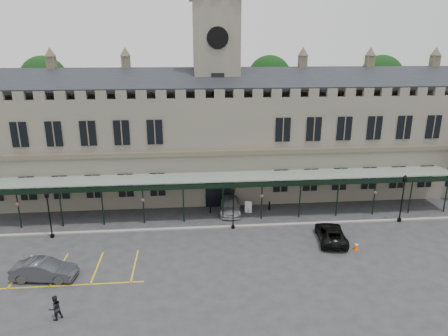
{
  "coord_description": "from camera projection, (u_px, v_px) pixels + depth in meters",
  "views": [
    {
      "loc": [
        -3.31,
        -30.38,
        17.3
      ],
      "look_at": [
        0.0,
        6.0,
        6.0
      ],
      "focal_mm": 32.0,
      "sensor_mm": 36.0,
      "label": 1
    }
  ],
  "objects": [
    {
      "name": "car_taxi",
      "position": [
        230.0,
        205.0,
        43.06
      ],
      "size": [
        2.64,
        5.4,
        1.51
      ],
      "primitive_type": "imported",
      "rotation": [
        0.0,
        0.0,
        -0.1
      ],
      "color": "#9B9EA3",
      "rests_on": "ground"
    },
    {
      "name": "canopy",
      "position": [
        223.0,
        197.0,
        40.69
      ],
      "size": [
        50.0,
        4.1,
        4.3
      ],
      "color": "#8C9E93",
      "rests_on": "ground"
    },
    {
      "name": "parking_markings",
      "position": [
        57.0,
        273.0,
        31.66
      ],
      "size": [
        16.0,
        6.0,
        0.01
      ],
      "primitive_type": null,
      "color": "gold",
      "rests_on": "ground"
    },
    {
      "name": "person_b",
      "position": [
        55.0,
        308.0,
        26.05
      ],
      "size": [
        1.06,
        1.05,
        1.72
      ],
      "primitive_type": "imported",
      "rotation": [
        0.0,
        0.0,
        3.9
      ],
      "color": "black",
      "rests_on": "ground"
    },
    {
      "name": "kerb",
      "position": [
        224.0,
        227.0,
        39.52
      ],
      "size": [
        60.0,
        0.4,
        0.12
      ],
      "primitive_type": "cube",
      "color": "gray",
      "rests_on": "ground"
    },
    {
      "name": "lamp_post_left",
      "position": [
        49.0,
        210.0,
        36.64
      ],
      "size": [
        0.45,
        0.45,
        4.71
      ],
      "color": "black",
      "rests_on": "ground"
    },
    {
      "name": "bollard_left",
      "position": [
        210.0,
        209.0,
        42.76
      ],
      "size": [
        0.15,
        0.15,
        0.84
      ],
      "primitive_type": "cylinder",
      "color": "black",
      "rests_on": "ground"
    },
    {
      "name": "sign_board",
      "position": [
        248.0,
        207.0,
        42.79
      ],
      "size": [
        0.74,
        0.27,
        1.3
      ],
      "rotation": [
        0.0,
        0.0,
        -0.3
      ],
      "color": "black",
      "rests_on": "ground"
    },
    {
      "name": "station_building",
      "position": [
        216.0,
        140.0,
        47.53
      ],
      "size": [
        60.0,
        10.36,
        17.3
      ],
      "color": "#645F53",
      "rests_on": "ground"
    },
    {
      "name": "tree_behind_left",
      "position": [
        44.0,
        80.0,
        52.39
      ],
      "size": [
        6.0,
        6.0,
        16.0
      ],
      "color": "#332314",
      "rests_on": "ground"
    },
    {
      "name": "lamp_post_mid",
      "position": [
        233.0,
        203.0,
        38.53
      ],
      "size": [
        0.42,
        0.42,
        4.45
      ],
      "color": "black",
      "rests_on": "ground"
    },
    {
      "name": "bollard_right",
      "position": [
        269.0,
        206.0,
        43.56
      ],
      "size": [
        0.17,
        0.17,
        0.98
      ],
      "primitive_type": "cylinder",
      "color": "black",
      "rests_on": "ground"
    },
    {
      "name": "tree_behind_right",
      "position": [
        381.0,
        78.0,
        56.38
      ],
      "size": [
        6.0,
        6.0,
        16.0
      ],
      "color": "#332314",
      "rests_on": "ground"
    },
    {
      "name": "car_left_b",
      "position": [
        44.0,
        270.0,
        30.55
      ],
      "size": [
        4.99,
        2.26,
        1.59
      ],
      "primitive_type": "imported",
      "rotation": [
        0.0,
        0.0,
        1.45
      ],
      "color": "#3A3C42",
      "rests_on": "ground"
    },
    {
      "name": "lamp_post_right",
      "position": [
        403.0,
        194.0,
        39.94
      ],
      "size": [
        0.48,
        0.48,
        5.06
      ],
      "color": "black",
      "rests_on": "ground"
    },
    {
      "name": "clock_tower",
      "position": [
        216.0,
        83.0,
        45.64
      ],
      "size": [
        5.6,
        5.6,
        24.8
      ],
      "color": "#645F53",
      "rests_on": "ground"
    },
    {
      "name": "traffic_cone",
      "position": [
        356.0,
        246.0,
        35.12
      ],
      "size": [
        0.46,
        0.46,
        0.74
      ],
      "rotation": [
        0.0,
        0.0,
        0.24
      ],
      "color": "#F95B07",
      "rests_on": "ground"
    },
    {
      "name": "car_van",
      "position": [
        331.0,
        234.0,
        36.64
      ],
      "size": [
        3.1,
        5.41,
        1.42
      ],
      "primitive_type": "imported",
      "rotation": [
        0.0,
        0.0,
        2.99
      ],
      "color": "black",
      "rests_on": "ground"
    },
    {
      "name": "tree_behind_mid",
      "position": [
        269.0,
        79.0,
        54.99
      ],
      "size": [
        6.0,
        6.0,
        16.0
      ],
      "color": "#332314",
      "rests_on": "ground"
    },
    {
      "name": "ground",
      "position": [
        230.0,
        255.0,
        34.3
      ],
      "size": [
        140.0,
        140.0,
        0.0
      ],
      "primitive_type": "plane",
      "color": "#2C2C2E"
    }
  ]
}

